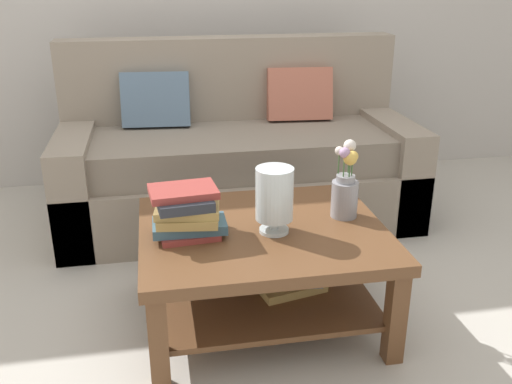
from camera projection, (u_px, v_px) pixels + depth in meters
The scene contains 6 objects.
ground_plane at pixel (234, 282), 2.79m from camera, with size 10.00×10.00×0.00m, color #B7B2A8.
couch at pixel (237, 159), 3.44m from camera, with size 2.07×0.90×1.06m.
coffee_table at pixel (265, 254), 2.39m from camera, with size 1.01×0.85×0.45m.
book_stack_main at pixel (187, 212), 2.23m from camera, with size 0.30×0.23×0.20m.
glass_hurricane_vase at pixel (274, 196), 2.24m from camera, with size 0.15×0.15×0.27m.
flower_pitcher at pixel (345, 188), 2.40m from camera, with size 0.11×0.11×0.34m.
Camera 1 is at (-0.33, -2.41, 1.45)m, focal length 39.53 mm.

